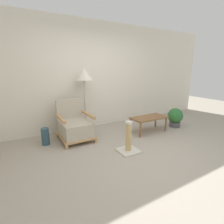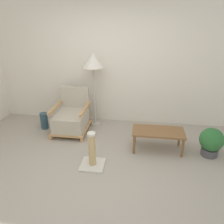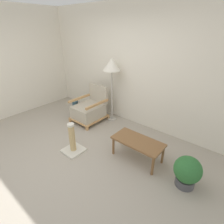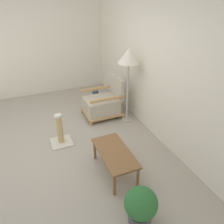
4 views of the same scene
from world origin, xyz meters
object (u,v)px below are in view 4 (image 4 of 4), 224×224
vase (96,97)px  scratching_post (60,134)px  floor_lamp (129,59)px  coffee_table (115,154)px  armchair (103,103)px  potted_plant (141,205)px

vase → scratching_post: bearing=-40.9°
floor_lamp → coffee_table: floor_lamp is taller
armchair → scratching_post: size_ratio=1.43×
potted_plant → coffee_table: bearing=176.7°
floor_lamp → coffee_table: bearing=-33.1°
potted_plant → vase: bearing=170.1°
scratching_post → armchair: bearing=121.7°
vase → potted_plant: potted_plant is taller
potted_plant → scratching_post: bearing=-163.8°
floor_lamp → vase: bearing=-161.5°
coffee_table → vase: size_ratio=2.54×
coffee_table → vase: (-2.35, 0.51, -0.16)m
armchair → coffee_table: (1.73, -0.48, 0.04)m
armchair → vase: size_ratio=2.44×
vase → scratching_post: 1.72m
armchair → vase: 0.64m
armchair → potted_plant: armchair is taller
armchair → potted_plant: (2.61, -0.53, -0.03)m
scratching_post → potted_plant: bearing=16.2°
armchair → potted_plant: 2.67m
potted_plant → scratching_post: (-1.94, -0.56, -0.06)m
floor_lamp → armchair: bearing=-137.1°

